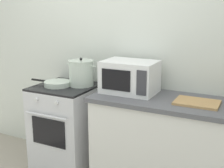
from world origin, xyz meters
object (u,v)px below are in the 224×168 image
Objects in this scene: stock_pot at (81,73)px; frying_pan at (57,84)px; stove at (67,127)px; cutting_board at (197,103)px; microwave at (130,77)px.

frying_pan is (-0.22, -0.13, -0.11)m from stock_pot.
stock_pot is at bearing 30.25° from stove.
stock_pot is at bearing 175.89° from cutting_board.
stock_pot is 0.72× the size of frying_pan.
stock_pot reaches higher than cutting_board.
stove is 1.95× the size of frying_pan.
microwave reaches higher than stove.
stock_pot is (0.15, 0.09, 0.59)m from stove.
stove is at bearing -173.48° from microwave.
stove is 0.93m from microwave.
stove is 0.62m from stock_pot.
frying_pan is at bearing -178.32° from cutting_board.
frying_pan is 1.41m from cutting_board.
microwave is 1.39× the size of cutting_board.
frying_pan reaches higher than cutting_board.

